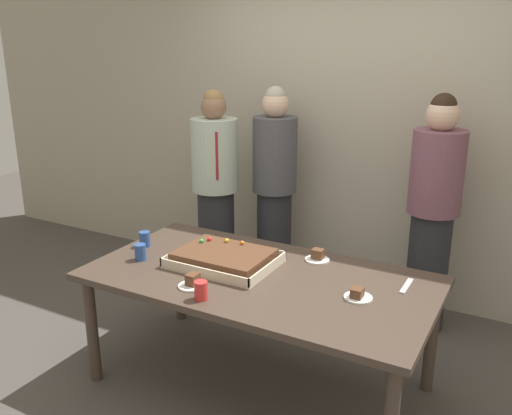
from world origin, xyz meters
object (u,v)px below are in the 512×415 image
Objects in this scene: sheet_cake at (224,258)px; party_table at (259,286)px; plated_slice_far_left at (192,282)px; person_serving_front at (216,193)px; person_striped_tie_right at (274,190)px; drink_cup_nearest at (145,239)px; cake_server_utensil at (407,286)px; drink_cup_far_end at (140,252)px; person_green_shirt_behind at (433,212)px; plated_slice_near_right at (318,257)px; plated_slice_near_left at (358,295)px; drink_cup_middle at (201,290)px.

party_table is at bearing -8.10° from sheet_cake.
plated_slice_far_left is 0.09× the size of person_serving_front.
party_table is at bearing 10.73° from person_striped_tie_right.
party_table is 1.33m from person_striped_tie_right.
cake_server_utensil is at bearing 7.55° from drink_cup_nearest.
drink_cup_nearest is at bearing 150.79° from plated_slice_far_left.
drink_cup_nearest is at bearing -29.15° from person_striped_tie_right.
drink_cup_far_end is at bearing -159.15° from sheet_cake.
plated_slice_far_left is at bearing -2.44° from person_striped_tie_right.
plated_slice_far_left is (0.01, -0.34, -0.02)m from sheet_cake.
person_green_shirt_behind is (1.46, 1.35, 0.10)m from drink_cup_far_end.
person_serving_front is (-1.12, 0.60, 0.11)m from plated_slice_near_right.
party_table is 0.88m from drink_cup_nearest.
person_green_shirt_behind is at bearing 58.75° from plated_slice_near_right.
drink_cup_nearest is (-1.08, -0.33, 0.03)m from plated_slice_near_right.
party_table is 13.18× the size of plated_slice_near_left.
drink_cup_middle is at bearing -143.47° from cake_server_utensil.
person_striped_tie_right is at bearing -50.55° from person_green_shirt_behind.
person_striped_tie_right is at bearing 132.24° from plated_slice_near_left.
person_serving_front is 0.47m from person_striped_tie_right.
plated_slice_near_right is 0.75× the size of cake_server_utensil.
drink_cup_middle is 0.06× the size of person_striped_tie_right.
person_striped_tie_right reaches higher than plated_slice_near_right.
party_table is 1.17× the size of person_green_shirt_behind.
person_striped_tie_right is at bearing 86.49° from person_serving_front.
drink_cup_nearest is at bearing 177.43° from party_table.
cake_server_utensil is (0.57, -0.11, -0.02)m from plated_slice_near_right.
drink_cup_far_end is at bearing 162.32° from plated_slice_far_left.
plated_slice_near_right is at bearing 26.68° from person_serving_front.
drink_cup_nearest is 1.66m from cake_server_utensil.
sheet_cake is 0.36× the size of person_striped_tie_right.
sheet_cake reaches higher than plated_slice_near_right.
plated_slice_far_left is 1.50× the size of drink_cup_middle.
person_serving_front reaches higher than plated_slice_far_left.
person_serving_front is at bearing 98.67° from drink_cup_far_end.
plated_slice_near_right is 0.84m from drink_cup_middle.
drink_cup_middle is (-0.12, -0.41, 0.12)m from party_table.
drink_cup_nearest is 0.06× the size of person_striped_tie_right.
person_striped_tie_right reaches higher than drink_cup_nearest.
plated_slice_near_right is 0.09× the size of person_striped_tie_right.
sheet_cake is 0.85m from plated_slice_near_left.
party_table is at bearing 73.42° from drink_cup_middle.
plated_slice_near_left is at bearing 19.41° from plated_slice_far_left.
cake_server_utensil is 0.95m from person_green_shirt_behind.
plated_slice_near_right is 1.00× the size of plated_slice_far_left.
person_striped_tie_right is (-1.11, 1.22, 0.13)m from plated_slice_near_left.
person_serving_front is at bearing -70.60° from person_striped_tie_right.
drink_cup_middle is 1.81m from person_green_shirt_behind.
plated_slice_near_left is 1.00× the size of plated_slice_near_right.
plated_slice_near_right is at bearing 16.89° from drink_cup_nearest.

